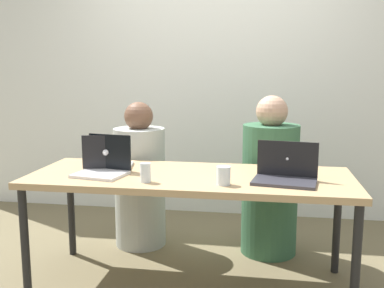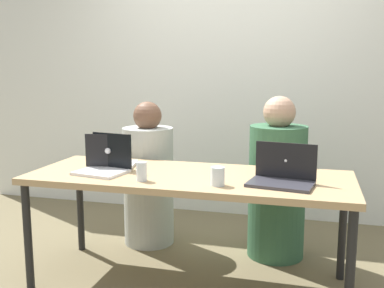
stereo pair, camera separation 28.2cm
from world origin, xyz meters
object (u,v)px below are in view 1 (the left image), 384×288
person_on_right (270,184)px  laptop_front_left (104,166)px  laptop_back_left (108,161)px  person_on_left (140,182)px  laptop_front_right (285,173)px  water_glass_left (146,174)px  water_glass_right (224,177)px

person_on_right → laptop_front_left: person_on_right is taller
laptop_back_left → laptop_front_left: (0.03, -0.16, 0.00)m
person_on_left → laptop_back_left: 0.59m
laptop_front_right → water_glass_left: (-0.80, -0.14, -0.00)m
person_on_left → person_on_right: bearing=-167.7°
person_on_left → person_on_right: person_on_right is taller
person_on_right → laptop_front_right: (0.08, -0.69, 0.25)m
person_on_right → water_glass_right: (-0.27, -0.82, 0.24)m
person_on_left → laptop_front_left: size_ratio=3.35×
laptop_front_left → water_glass_right: laptop_front_left is taller
person_on_right → laptop_back_left: person_on_right is taller
water_glass_left → water_glass_right: water_glass_left is taller
water_glass_right → person_on_left: bearing=131.4°
person_on_right → laptop_back_left: size_ratio=3.47×
laptop_front_right → water_glass_left: laptop_front_right is taller
water_glass_left → water_glass_right: bearing=1.4°
water_glass_right → laptop_front_right: bearing=20.2°
water_glass_left → person_on_right: bearing=49.1°
person_on_left → water_glass_left: bearing=120.6°
laptop_front_right → laptop_front_left: 1.10m
laptop_back_left → laptop_front_right: (1.13, -0.17, -0.00)m
laptop_back_left → water_glass_right: size_ratio=3.23×
water_glass_left → water_glass_right: 0.45m
laptop_front_right → water_glass_right: bearing=-150.6°
laptop_front_left → laptop_front_right: bearing=10.2°
water_glass_left → person_on_left: bearing=108.3°
person_on_right → laptop_front_right: person_on_right is taller
person_on_right → laptop_front_left: size_ratio=3.52×
laptop_back_left → laptop_front_right: bearing=160.6°
person_on_left → water_glass_right: bearing=143.8°
laptop_front_left → water_glass_right: size_ratio=3.18×
person_on_left → water_glass_right: size_ratio=10.66×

